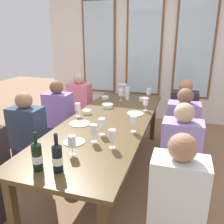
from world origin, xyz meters
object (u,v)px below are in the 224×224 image
(wine_glass_6, at_px, (112,135))
(white_plate_2, at_px, (80,124))
(wine_glass_0, at_px, (149,92))
(seated_person_6, at_px, (80,107))
(tasting_bowl_0, at_px, (87,112))
(wine_glass_4, at_px, (133,121))
(wine_bottle_0, at_px, (57,158))
(seated_person_3, at_px, (182,134))
(wine_glass_3, at_px, (78,107))
(wine_glass_1, at_px, (102,123))
(metal_pitcher, at_px, (123,90))
(tasting_bowl_3, at_px, (144,99))
(dining_table, at_px, (108,125))
(water_bottle, at_px, (128,93))
(seated_person_7, at_px, (183,118))
(wine_glass_5, at_px, (94,130))
(seated_person_2, at_px, (59,121))
(tasting_bowl_2, at_px, (107,106))
(wine_glass_2, at_px, (72,142))
(seated_person_1, at_px, (180,159))
(seated_person_5, at_px, (176,210))
(seated_person_0, at_px, (29,141))
(wine_glass_7, at_px, (121,93))
(white_plate_1, at_px, (74,142))
(wine_bottle_1, at_px, (37,156))
(wine_glass_8, at_px, (146,102))
(white_plate_0, at_px, (135,113))
(tasting_bowl_1, at_px, (105,97))

(wine_glass_6, bearing_deg, white_plate_2, 139.18)
(wine_glass_0, bearing_deg, seated_person_6, -177.39)
(tasting_bowl_0, relative_size, wine_glass_4, 0.66)
(wine_bottle_0, bearing_deg, seated_person_3, 60.14)
(wine_glass_3, relative_size, seated_person_6, 0.16)
(wine_glass_1, height_order, wine_glass_3, same)
(metal_pitcher, distance_m, tasting_bowl_3, 0.47)
(dining_table, height_order, water_bottle, water_bottle)
(seated_person_7, bearing_deg, wine_bottle_0, -112.07)
(dining_table, bearing_deg, wine_glass_5, -84.39)
(seated_person_2, xyz_separation_m, seated_person_3, (1.71, 0.02, 0.00))
(wine_glass_6, bearing_deg, wine_glass_1, 127.16)
(seated_person_3, bearing_deg, wine_glass_6, -120.30)
(seated_person_3, bearing_deg, tasting_bowl_2, 172.15)
(wine_glass_1, bearing_deg, tasting_bowl_3, 82.86)
(wine_glass_2, xyz_separation_m, seated_person_1, (0.88, 0.58, -0.33))
(seated_person_5, bearing_deg, seated_person_0, 158.55)
(wine_glass_0, bearing_deg, wine_bottle_0, -98.05)
(wine_glass_7, bearing_deg, wine_glass_5, -84.41)
(white_plate_1, relative_size, white_plate_2, 0.85)
(wine_bottle_1, relative_size, seated_person_7, 0.27)
(wine_glass_3, bearing_deg, metal_pitcher, 78.32)
(tasting_bowl_0, relative_size, seated_person_5, 0.10)
(tasting_bowl_3, height_order, seated_person_5, seated_person_5)
(wine_glass_8, relative_size, seated_person_3, 0.16)
(white_plate_1, xyz_separation_m, seated_person_5, (0.97, -0.38, -0.22))
(white_plate_1, bearing_deg, white_plate_0, 69.45)
(seated_person_6, bearing_deg, seated_person_1, -38.64)
(wine_glass_0, xyz_separation_m, wine_glass_4, (0.05, -1.36, -0.00))
(white_plate_0, relative_size, wine_glass_7, 1.22)
(wine_bottle_0, height_order, wine_glass_3, wine_bottle_0)
(wine_glass_3, xyz_separation_m, seated_person_7, (1.25, 0.96, -0.34))
(white_plate_2, height_order, wine_glass_6, wine_glass_6)
(wine_glass_0, bearing_deg, tasting_bowl_3, -117.66)
(wine_glass_7, relative_size, seated_person_6, 0.16)
(dining_table, relative_size, wine_glass_1, 15.60)
(tasting_bowl_1, distance_m, seated_person_0, 1.42)
(white_plate_1, xyz_separation_m, wine_glass_3, (-0.28, 0.69, 0.12))
(seated_person_5, relative_size, seated_person_7, 1.00)
(wine_bottle_0, xyz_separation_m, wine_glass_7, (-0.08, 2.06, 0.01))
(metal_pitcher, bearing_deg, seated_person_7, -14.70)
(seated_person_0, height_order, seated_person_1, same)
(tasting_bowl_1, height_order, seated_person_3, seated_person_3)
(wine_bottle_1, bearing_deg, wine_glass_4, 60.47)
(wine_bottle_1, distance_m, wine_glass_6, 0.66)
(tasting_bowl_1, height_order, seated_person_7, seated_person_7)
(wine_bottle_1, bearing_deg, water_bottle, 85.59)
(seated_person_7, bearing_deg, white_plate_1, -120.44)
(white_plate_0, bearing_deg, seated_person_5, -66.89)
(white_plate_2, xyz_separation_m, seated_person_0, (-0.59, -0.17, -0.22))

